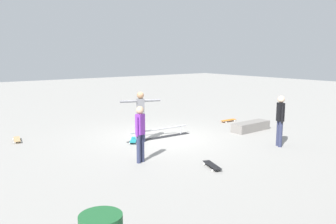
% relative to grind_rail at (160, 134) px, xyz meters
% --- Properties ---
extents(ground_plane, '(60.00, 60.00, 0.00)m').
position_rel_grind_rail_xyz_m(ground_plane, '(0.00, 0.04, -0.15)').
color(ground_plane, gray).
extents(grind_rail, '(2.57, 0.31, 0.34)m').
position_rel_grind_rail_xyz_m(grind_rail, '(0.00, 0.00, 0.00)').
color(grind_rail, black).
rests_on(grind_rail, ground_plane).
extents(skate_ledge, '(1.73, 0.59, 0.35)m').
position_rel_grind_rail_xyz_m(skate_ledge, '(-3.51, 1.20, 0.03)').
color(skate_ledge, gray).
rests_on(skate_ledge, ground_plane).
extents(skater_main, '(1.35, 0.50, 1.72)m').
position_rel_grind_rail_xyz_m(skater_main, '(0.87, 0.12, 0.86)').
color(skater_main, '#2D3351').
rests_on(skater_main, ground_plane).
extents(skateboard_main, '(0.64, 0.76, 0.09)m').
position_rel_grind_rail_xyz_m(skateboard_main, '(1.07, -0.03, -0.07)').
color(skateboard_main, teal).
rests_on(skateboard_main, ground_plane).
extents(bystander_purple_shirt, '(0.36, 0.24, 1.57)m').
position_rel_grind_rail_xyz_m(bystander_purple_shirt, '(2.10, 2.03, 0.74)').
color(bystander_purple_shirt, '#2D3351').
rests_on(bystander_purple_shirt, ground_plane).
extents(bystander_black_shirt, '(0.28, 0.36, 1.65)m').
position_rel_grind_rail_xyz_m(bystander_black_shirt, '(-2.41, 3.29, 0.79)').
color(bystander_black_shirt, '#2D3351').
rests_on(bystander_black_shirt, ground_plane).
extents(loose_skateboard_orange, '(0.80, 0.26, 0.09)m').
position_rel_grind_rail_xyz_m(loose_skateboard_orange, '(-4.16, -0.58, -0.07)').
color(loose_skateboard_orange, orange).
rests_on(loose_skateboard_orange, ground_plane).
extents(loose_skateboard_black, '(0.45, 0.82, 0.09)m').
position_rel_grind_rail_xyz_m(loose_skateboard_black, '(0.86, 3.57, -0.07)').
color(loose_skateboard_black, black).
rests_on(loose_skateboard_black, ground_plane).
extents(loose_skateboard_natural, '(0.37, 0.82, 0.09)m').
position_rel_grind_rail_xyz_m(loose_skateboard_natural, '(4.22, -2.52, -0.07)').
color(loose_skateboard_natural, tan).
rests_on(loose_skateboard_natural, ground_plane).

